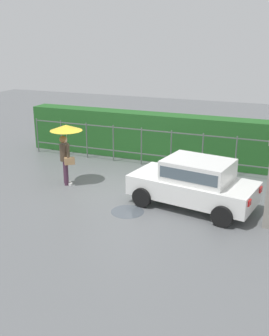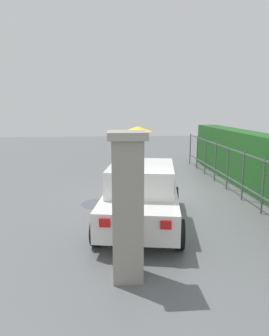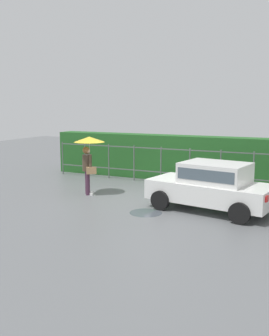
# 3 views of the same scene
# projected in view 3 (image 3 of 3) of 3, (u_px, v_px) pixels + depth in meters

# --- Properties ---
(ground_plane) EXTENTS (40.00, 40.00, 0.00)m
(ground_plane) POSITION_uv_depth(u_px,v_px,m) (139.00, 198.00, 13.38)
(ground_plane) COLOR slate
(car) EXTENTS (3.93, 2.36, 1.48)m
(car) POSITION_uv_depth(u_px,v_px,m) (212.00, 185.00, 11.69)
(car) COLOR white
(car) RESTS_ON ground
(pedestrian) EXTENTS (1.09, 1.09, 2.07)m
(pedestrian) POSITION_uv_depth(u_px,v_px,m) (89.00, 151.00, 13.72)
(pedestrian) COLOR #47283D
(pedestrian) RESTS_ON ground
(fence_section) EXTENTS (11.04, 0.05, 1.50)m
(fence_section) POSITION_uv_depth(u_px,v_px,m) (175.00, 164.00, 15.56)
(fence_section) COLOR #59605B
(fence_section) RESTS_ON ground
(hedge_row) EXTENTS (11.99, 0.90, 1.90)m
(hedge_row) POSITION_uv_depth(u_px,v_px,m) (183.00, 158.00, 16.39)
(hedge_row) COLOR #235B23
(hedge_row) RESTS_ON ground
(puddle_near) EXTENTS (0.98, 0.98, 0.00)m
(puddle_near) POSITION_uv_depth(u_px,v_px,m) (146.00, 213.00, 11.55)
(puddle_near) COLOR #4C545B
(puddle_near) RESTS_ON ground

